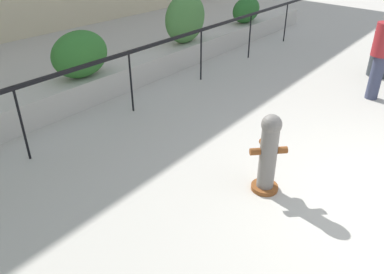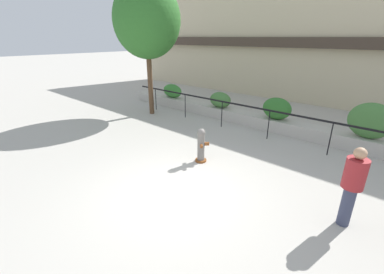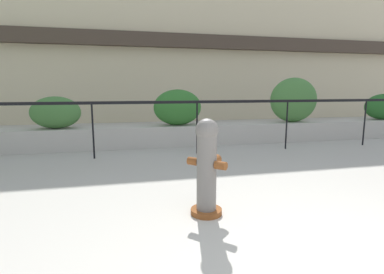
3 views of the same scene
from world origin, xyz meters
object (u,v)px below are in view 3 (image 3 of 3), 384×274
hedge_bush_2 (178,107)px  fire_hydrant (207,166)px  hedge_bush_3 (294,100)px  hedge_bush_1 (56,113)px  hedge_bush_4 (384,107)px

hedge_bush_2 → fire_hydrant: hedge_bush_2 is taller
hedge_bush_2 → hedge_bush_3: (3.20, 0.00, 0.16)m
hedge_bush_1 → fire_hydrant: 4.85m
hedge_bush_2 → hedge_bush_4: 6.16m
fire_hydrant → hedge_bush_2: bearing=83.9°
hedge_bush_2 → hedge_bush_4: bearing=0.0°
hedge_bush_3 → hedge_bush_1: bearing=180.0°
hedge_bush_1 → hedge_bush_2: (2.81, 0.00, 0.08)m
hedge_bush_3 → hedge_bush_4: (2.96, 0.00, -0.22)m
hedge_bush_1 → hedge_bush_2: size_ratio=0.92×
hedge_bush_1 → hedge_bush_4: size_ratio=0.86×
hedge_bush_1 → hedge_bush_4: hedge_bush_4 is taller
hedge_bush_1 → fire_hydrant: hedge_bush_1 is taller
hedge_bush_1 → fire_hydrant: bearing=-60.8°
hedge_bush_3 → hedge_bush_4: hedge_bush_3 is taller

